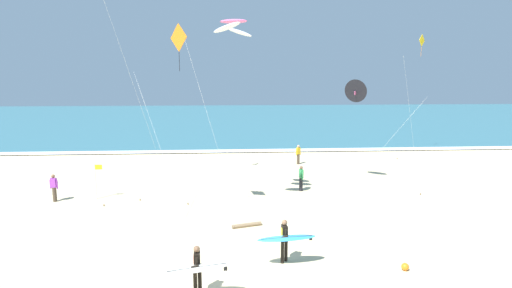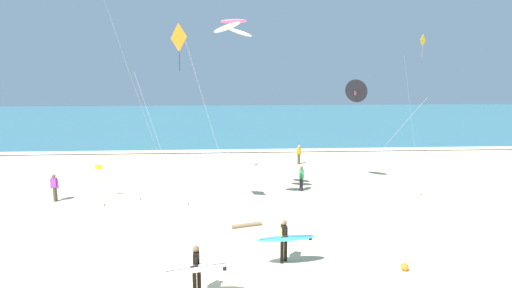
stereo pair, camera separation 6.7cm
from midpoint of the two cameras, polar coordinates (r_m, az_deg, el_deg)
ground_plane at (r=15.86m, az=-1.66°, el=-16.97°), size 160.00×160.00×0.00m
ocean_water at (r=67.54m, az=-3.35°, el=3.64°), size 160.00×60.00×0.08m
shoreline_foam at (r=38.12m, az=-2.97°, el=-0.97°), size 160.00×1.49×0.01m
surfer_lead at (r=13.57m, az=-8.52°, el=-16.98°), size 2.17×0.99×1.71m
surfer_trailing at (r=15.63m, az=4.07°, el=-13.18°), size 2.27×1.01×1.71m
kite_diamond_golden_mid at (r=39.06m, az=22.31°, el=12.71°), size 2.98×2.56×10.70m
kite_diamond_amber_far at (r=19.78m, az=-11.22°, el=13.70°), size 3.35×3.73×9.51m
kite_delta_charcoal_high at (r=26.63m, az=13.96°, el=7.31°), size 4.12×3.33×6.91m
kite_arc_rose_low at (r=21.10m, az=-3.31°, el=16.20°), size 3.75×3.19×9.91m
bystander_purple_top at (r=25.74m, az=-26.81°, el=-5.56°), size 0.49×0.25×1.59m
bystander_yellow_top at (r=32.77m, az=5.97°, el=-1.47°), size 0.42×0.33×1.59m
bystander_green_top at (r=25.24m, az=6.34°, el=-4.84°), size 0.25×0.49×1.59m
lifeguard_flag at (r=25.15m, az=-21.80°, el=-4.48°), size 0.45×0.05×2.10m
beach_ball at (r=16.45m, az=20.29°, el=-16.03°), size 0.28×0.28×0.28m
driftwood_log at (r=19.52m, az=-1.42°, el=-11.42°), size 1.44×0.56×0.18m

